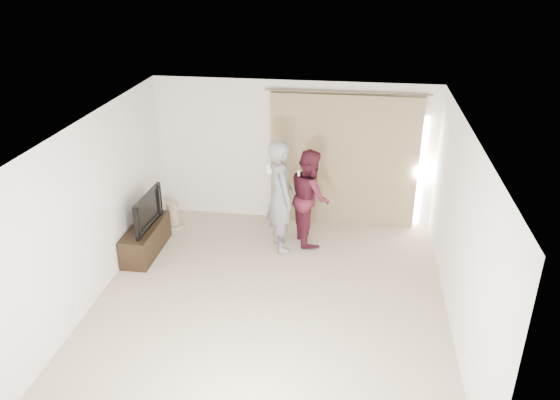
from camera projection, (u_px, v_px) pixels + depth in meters
The scene contains 10 objects.
floor at pixel (270, 302), 7.86m from camera, with size 5.50×5.50×0.00m, color #CAB198.
wall_back at pixel (294, 152), 9.78m from camera, with size 5.00×0.04×2.60m, color white.
wall_left at pixel (93, 210), 7.63m from camera, with size 0.04×5.50×2.60m.
ceiling at pixel (268, 129), 6.76m from camera, with size 5.00×5.50×0.01m, color silver.
curtain at pixel (344, 161), 9.64m from camera, with size 2.80×0.11×2.46m.
tv_console at pixel (146, 239), 9.05m from camera, with size 0.44×1.26×0.48m, color black.
tv at pixel (142, 210), 8.82m from camera, with size 1.02×0.13×0.59m, color black.
scratching_post at pixel (173, 217), 9.88m from camera, with size 0.36×0.36×0.48m.
person_man at pixel (281, 196), 8.89m from camera, with size 0.70×0.82×1.91m.
person_woman at pixel (310, 196), 9.18m from camera, with size 0.87×0.97×1.66m.
Camera 1 is at (1.08, -6.42, 4.65)m, focal length 35.00 mm.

